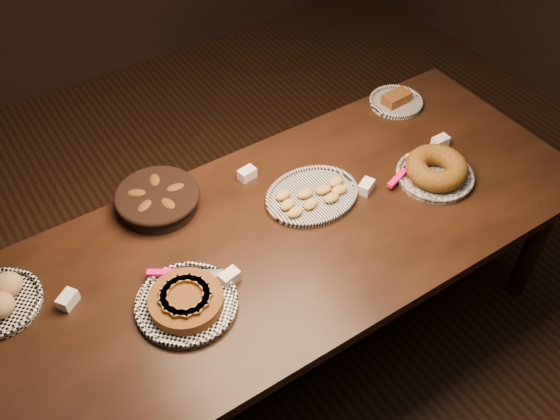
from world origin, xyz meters
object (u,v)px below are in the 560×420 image
madeleine_platter (312,196)px  bundt_cake_plate (436,170)px  buffet_table (291,242)px  apple_tart_plate (186,301)px

madeleine_platter → bundt_cake_plate: bearing=-33.8°
buffet_table → bundt_cake_plate: size_ratio=6.50×
madeleine_platter → apple_tart_plate: bearing=-177.9°
apple_tart_plate → bundt_cake_plate: size_ratio=0.99×
bundt_cake_plate → apple_tart_plate: bearing=-166.0°
buffet_table → madeleine_platter: 0.20m
apple_tart_plate → madeleine_platter: apple_tart_plate is taller
madeleine_platter → bundt_cake_plate: 0.52m
madeleine_platter → bundt_cake_plate: size_ratio=1.03×
buffet_table → bundt_cake_plate: 0.66m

